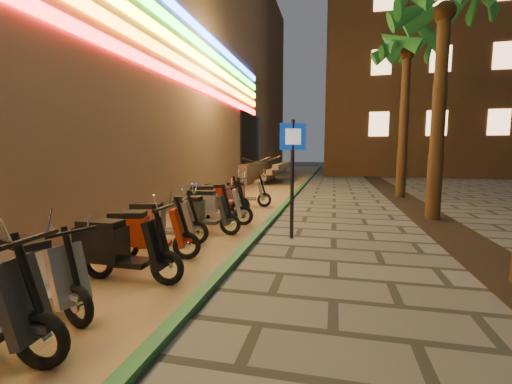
% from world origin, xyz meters
% --- Properties ---
extents(ground, '(120.00, 120.00, 0.00)m').
position_xyz_m(ground, '(0.00, 0.00, 0.00)').
color(ground, '#474442').
rests_on(ground, ground).
extents(parking_strip, '(3.40, 60.00, 0.01)m').
position_xyz_m(parking_strip, '(-2.60, 10.00, 0.01)').
color(parking_strip, '#8C7251').
rests_on(parking_strip, ground).
extents(green_curb, '(0.18, 60.00, 0.10)m').
position_xyz_m(green_curb, '(-0.90, 10.00, 0.05)').
color(green_curb, '#246036').
rests_on(green_curb, ground).
extents(planting_strip, '(1.20, 40.00, 0.02)m').
position_xyz_m(planting_strip, '(3.60, 5.00, 0.01)').
color(planting_strip, black).
rests_on(planting_strip, ground).
extents(apartment_block, '(18.00, 16.06, 25.00)m').
position_xyz_m(apartment_block, '(9.00, 32.00, 12.50)').
color(apartment_block, brown).
rests_on(apartment_block, ground).
extents(palm_c, '(2.97, 3.02, 6.91)m').
position_xyz_m(palm_c, '(3.60, 7.00, 5.73)').
color(palm_c, '#472D19').
rests_on(palm_c, ground).
extents(palm_d, '(2.97, 3.02, 7.16)m').
position_xyz_m(palm_d, '(3.60, 12.00, 5.94)').
color(palm_d, '#472D19').
rests_on(palm_d, ground).
extents(pedestrian_sign, '(0.55, 0.24, 2.65)m').
position_xyz_m(pedestrian_sign, '(-0.10, 3.96, 1.72)').
color(pedestrian_sign, black).
rests_on(pedestrian_sign, ground).
extents(scooter_3, '(1.61, 0.84, 1.14)m').
position_xyz_m(scooter_3, '(-2.68, -0.30, 0.50)').
color(scooter_3, black).
rests_on(scooter_3, ground).
extents(scooter_4, '(1.70, 0.60, 1.21)m').
position_xyz_m(scooter_4, '(-2.36, 0.81, 0.52)').
color(scooter_4, black).
rests_on(scooter_4, ground).
extents(scooter_5, '(1.64, 0.83, 1.16)m').
position_xyz_m(scooter_5, '(-2.53, 1.79, 0.50)').
color(scooter_5, black).
rests_on(scooter_5, ground).
extents(scooter_6, '(1.64, 0.78, 1.16)m').
position_xyz_m(scooter_6, '(-2.75, 2.80, 0.50)').
color(scooter_6, black).
rests_on(scooter_6, ground).
extents(scooter_7, '(1.64, 0.58, 1.16)m').
position_xyz_m(scooter_7, '(-2.33, 3.92, 0.50)').
color(scooter_7, black).
rests_on(scooter_7, ground).
extents(scooter_8, '(1.71, 0.71, 1.20)m').
position_xyz_m(scooter_8, '(-2.32, 4.89, 0.52)').
color(scooter_8, black).
rests_on(scooter_8, ground).
extents(scooter_9, '(1.74, 0.93, 1.24)m').
position_xyz_m(scooter_9, '(-2.73, 5.88, 0.54)').
color(scooter_9, black).
rests_on(scooter_9, ground).
extents(scooter_10, '(1.63, 0.69, 1.14)m').
position_xyz_m(scooter_10, '(-2.80, 7.00, 0.50)').
color(scooter_10, black).
rests_on(scooter_10, ground).
extents(scooter_11, '(1.62, 0.79, 1.14)m').
position_xyz_m(scooter_11, '(-2.33, 7.94, 0.50)').
color(scooter_11, black).
rests_on(scooter_11, ground).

